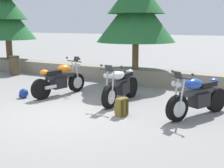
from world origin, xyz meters
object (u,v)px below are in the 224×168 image
object	(u,v)px
pine_tree_far_left	(7,16)
pine_tree_mid_left	(136,8)
trash_bin	(15,65)
rider_backpack	(122,106)
rider_helmet	(24,93)
motorcycle_orange_near_left	(60,80)
motorcycle_blue_far_right	(197,97)
motorcycle_white_centre	(120,86)

from	to	relation	value
pine_tree_far_left	pine_tree_mid_left	bearing A→B (deg)	-1.62
pine_tree_far_left	trash_bin	xyz separation A→B (m)	(1.44, -1.06, -2.20)
rider_backpack	rider_helmet	bearing A→B (deg)	176.96
motorcycle_orange_near_left	motorcycle_blue_far_right	xyz separation A→B (m)	(4.35, -0.18, 0.00)
motorcycle_orange_near_left	trash_bin	bearing A→B (deg)	153.77
pine_tree_far_left	trash_bin	distance (m)	2.84
pine_tree_mid_left	rider_backpack	bearing A→B (deg)	-69.95
rider_helmet	pine_tree_mid_left	xyz separation A→B (m)	(2.04, 3.79, 2.66)
pine_tree_far_left	pine_tree_mid_left	size ratio (longest dim) A/B	0.93
pine_tree_mid_left	trash_bin	xyz separation A→B (m)	(-5.49, -0.87, -2.37)
motorcycle_orange_near_left	trash_bin	world-z (taller)	motorcycle_orange_near_left
motorcycle_orange_near_left	trash_bin	size ratio (longest dim) A/B	2.38
rider_backpack	motorcycle_orange_near_left	bearing A→B (deg)	159.35
motorcycle_blue_far_right	rider_backpack	bearing A→B (deg)	-152.59
trash_bin	motorcycle_white_centre	bearing A→B (deg)	-17.29
rider_helmet	pine_tree_far_left	world-z (taller)	pine_tree_far_left
motorcycle_white_centre	pine_tree_far_left	bearing A→B (deg)	158.66
motorcycle_blue_far_right	pine_tree_mid_left	distance (m)	4.96
motorcycle_orange_near_left	trash_bin	xyz separation A→B (m)	(-4.23, 2.08, -0.05)
trash_bin	motorcycle_blue_far_right	bearing A→B (deg)	-14.76
motorcycle_blue_far_right	pine_tree_mid_left	bearing A→B (deg)	134.59
motorcycle_blue_far_right	trash_bin	world-z (taller)	motorcycle_blue_far_right
rider_helmet	pine_tree_mid_left	world-z (taller)	pine_tree_mid_left
rider_helmet	trash_bin	bearing A→B (deg)	139.81
motorcycle_white_centre	rider_helmet	world-z (taller)	motorcycle_white_centre
pine_tree_mid_left	trash_bin	size ratio (longest dim) A/B	4.56
motorcycle_white_centre	pine_tree_mid_left	bearing A→B (deg)	106.29
rider_helmet	trash_bin	distance (m)	4.54
rider_helmet	pine_tree_far_left	distance (m)	6.79
rider_backpack	pine_tree_far_left	bearing A→B (deg)	153.55
pine_tree_mid_left	motorcycle_blue_far_right	bearing A→B (deg)	-45.41
rider_backpack	pine_tree_mid_left	world-z (taller)	pine_tree_mid_left
motorcycle_orange_near_left	rider_backpack	size ratio (longest dim) A/B	4.36
rider_backpack	rider_helmet	xyz separation A→B (m)	(-3.49, 0.18, -0.11)
motorcycle_white_centre	motorcycle_blue_far_right	bearing A→B (deg)	-7.36
motorcycle_white_centre	pine_tree_far_left	size ratio (longest dim) A/B	0.57
motorcycle_blue_far_right	rider_helmet	bearing A→B (deg)	-172.63
motorcycle_white_centre	rider_helmet	distance (m)	3.04
motorcycle_white_centre	rider_backpack	world-z (taller)	motorcycle_white_centre
rider_helmet	pine_tree_far_left	bearing A→B (deg)	140.86
rider_backpack	trash_bin	world-z (taller)	trash_bin
motorcycle_orange_near_left	pine_tree_mid_left	distance (m)	3.96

